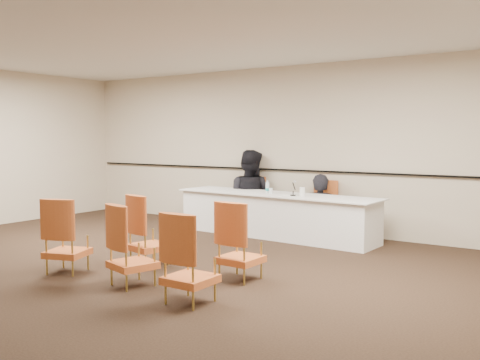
% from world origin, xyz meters
% --- Properties ---
extents(floor, '(10.00, 10.00, 0.00)m').
position_xyz_m(floor, '(0.00, 0.00, 0.00)').
color(floor, black).
rests_on(floor, ground).
extents(ceiling, '(10.00, 10.00, 0.00)m').
position_xyz_m(ceiling, '(0.00, 0.00, 3.00)').
color(ceiling, silver).
rests_on(ceiling, ground).
extents(wall_back, '(10.00, 0.04, 3.00)m').
position_xyz_m(wall_back, '(0.00, 4.00, 1.50)').
color(wall_back, beige).
rests_on(wall_back, ground).
extents(wall_rail, '(9.80, 0.04, 0.03)m').
position_xyz_m(wall_rail, '(0.00, 3.96, 1.10)').
color(wall_rail, black).
rests_on(wall_rail, wall_back).
extents(panel_table, '(3.74, 1.03, 0.74)m').
position_xyz_m(panel_table, '(0.09, 3.20, 0.37)').
color(panel_table, silver).
rests_on(panel_table, ground).
extents(panelist_main, '(0.66, 0.49, 1.65)m').
position_xyz_m(panelist_main, '(0.69, 3.72, 0.25)').
color(panelist_main, black).
rests_on(panelist_main, ground).
extents(panelist_main_chair, '(0.52, 0.52, 0.95)m').
position_xyz_m(panelist_main_chair, '(0.69, 3.72, 0.47)').
color(panelist_main_chair, '#A54C1D').
rests_on(panelist_main_chair, ground).
extents(panelist_second, '(1.02, 0.83, 1.94)m').
position_xyz_m(panelist_second, '(-0.82, 3.80, 0.49)').
color(panelist_second, black).
rests_on(panelist_second, ground).
extents(panelist_second_chair, '(0.52, 0.52, 0.95)m').
position_xyz_m(panelist_second_chair, '(-0.82, 3.80, 0.47)').
color(panelist_second_chair, '#A54C1D').
rests_on(panelist_second_chair, ground).
extents(papers, '(0.34, 0.27, 0.00)m').
position_xyz_m(papers, '(0.42, 3.08, 0.74)').
color(papers, white).
rests_on(papers, panel_table).
extents(microphone, '(0.14, 0.20, 0.26)m').
position_xyz_m(microphone, '(0.52, 3.04, 0.87)').
color(microphone, black).
rests_on(microphone, panel_table).
extents(water_bottle, '(0.07, 0.07, 0.22)m').
position_xyz_m(water_bottle, '(-0.07, 3.21, 0.85)').
color(water_bottle, teal).
rests_on(water_bottle, panel_table).
extents(drinking_glass, '(0.08, 0.08, 0.10)m').
position_xyz_m(drinking_glass, '(0.04, 3.13, 0.79)').
color(drinking_glass, white).
rests_on(drinking_glass, panel_table).
extents(coffee_cup, '(0.12, 0.12, 0.15)m').
position_xyz_m(coffee_cup, '(0.67, 3.09, 0.81)').
color(coffee_cup, white).
rests_on(coffee_cup, panel_table).
extents(aud_chair_front_mid, '(0.60, 0.60, 0.95)m').
position_xyz_m(aud_chair_front_mid, '(-0.25, 0.48, 0.47)').
color(aud_chair_front_mid, '#A54C1D').
rests_on(aud_chair_front_mid, ground).
extents(aud_chair_front_right, '(0.51, 0.51, 0.95)m').
position_xyz_m(aud_chair_front_right, '(1.16, 0.55, 0.47)').
color(aud_chair_front_right, '#A54C1D').
rests_on(aud_chair_front_right, ground).
extents(aud_chair_back_left, '(0.64, 0.64, 0.95)m').
position_xyz_m(aud_chair_back_left, '(-0.84, -0.38, 0.47)').
color(aud_chair_back_left, '#A54C1D').
rests_on(aud_chair_back_left, ground).
extents(aud_chair_back_mid, '(0.62, 0.62, 0.95)m').
position_xyz_m(aud_chair_back_mid, '(0.28, -0.35, 0.47)').
color(aud_chair_back_mid, '#A54C1D').
rests_on(aud_chair_back_mid, ground).
extents(aud_chair_back_right, '(0.50, 0.50, 0.95)m').
position_xyz_m(aud_chair_back_right, '(1.24, -0.48, 0.47)').
color(aud_chair_back_right, '#A54C1D').
rests_on(aud_chair_back_right, ground).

